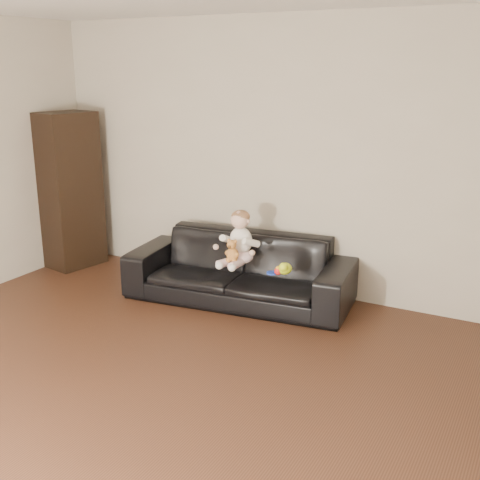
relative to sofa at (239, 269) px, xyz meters
The scene contains 10 objects.
floor 2.28m from the sofa, 86.05° to the right, with size 5.50×5.50×0.00m, color #412517.
wall_back 1.12m from the sofa, 72.75° to the left, with size 5.00×5.00×0.00m, color #B4AA97.
sofa is the anchor object (origin of this frame).
cabinet 2.18m from the sofa, behind, with size 0.42×0.57×1.67m, color black.
shelf_item 2.28m from the sofa, behind, with size 0.18×0.25×0.28m, color silver.
baby 0.34m from the sofa, 62.41° to the right, with size 0.35×0.43×0.50m.
teddy_bear 0.38m from the sofa, 75.23° to the right, with size 0.12×0.12×0.21m.
toy_green 0.59m from the sofa, 18.45° to the right, with size 0.12×0.15×0.10m, color #CAEB1B.
toy_rattle 0.56m from the sofa, 24.19° to the right, with size 0.07×0.07×0.07m, color red.
toy_blue_disc 0.50m from the sofa, 26.80° to the right, with size 0.09×0.09×0.01m, color #1737BF.
Camera 1 is at (2.38, -2.44, 2.15)m, focal length 45.00 mm.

